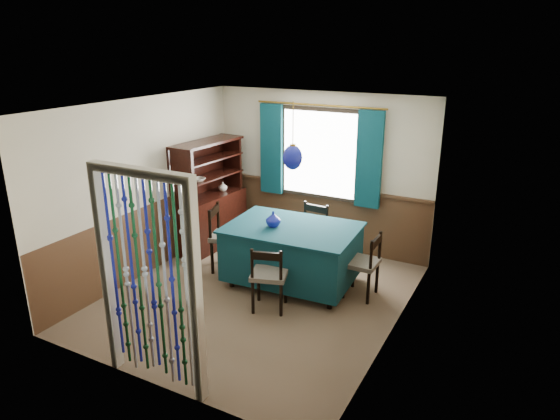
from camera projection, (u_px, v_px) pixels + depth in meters
The scene contains 22 objects.
floor at pixel (257, 297), 6.59m from camera, with size 4.00×4.00×0.00m, color brown.
ceiling at pixel (254, 105), 5.79m from camera, with size 4.00×4.00×0.00m, color silver.
wall_back at pixel (320, 172), 7.86m from camera, with size 3.60×3.60×0.00m, color beige.
wall_front at pixel (143, 269), 4.52m from camera, with size 3.60×3.60×0.00m, color beige.
wall_left at pixel (145, 188), 6.99m from camera, with size 4.00×4.00×0.00m, color beige.
wall_right at pixel (399, 232), 5.39m from camera, with size 4.00×4.00×0.00m, color beige.
wainscot_back at pixel (319, 217), 8.09m from camera, with size 3.60×3.60×0.00m, color #4A2F1C.
wainscot_front at pixel (151, 339), 4.78m from camera, with size 3.60×3.60×0.00m, color #4A2F1C.
wainscot_left at pixel (151, 238), 7.23m from camera, with size 4.00×4.00×0.00m, color #4A2F1C.
wainscot_right at pixel (392, 293), 5.64m from camera, with size 4.00×4.00×0.00m, color #4A2F1C.
window at pixel (319, 154), 7.72m from camera, with size 1.32×0.12×1.42m, color black.
doorway at pixel (149, 286), 4.64m from camera, with size 1.16×0.12×2.18m, color silver, non-canonical shape.
dining_table at pixel (292, 251), 6.82m from camera, with size 1.81×1.30×0.84m.
chair_near at pixel (269, 276), 6.15m from camera, with size 0.54×0.52×0.87m.
chair_far at pixel (310, 233), 7.43m from camera, with size 0.49×0.47×0.92m.
chair_left at pixel (226, 236), 7.25m from camera, with size 0.58×0.60×0.97m.
chair_right at pixel (364, 263), 6.48m from camera, with size 0.42×0.44×0.88m.
sideboard at pixel (210, 211), 8.05m from camera, with size 0.56×1.37×1.75m.
pendant_lamp at pixel (293, 157), 6.39m from camera, with size 0.26×0.26×0.87m.
vase_table at pixel (273, 220), 6.68m from camera, with size 0.18×0.18×0.19m, color navy.
bowl_shelf at pixel (198, 179), 7.54m from camera, with size 0.22×0.22×0.05m, color beige.
vase_sideboard at pixel (223, 186), 8.16m from camera, with size 0.16×0.16×0.17m, color beige.
Camera 1 is at (3.03, -5.04, 3.21)m, focal length 32.00 mm.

